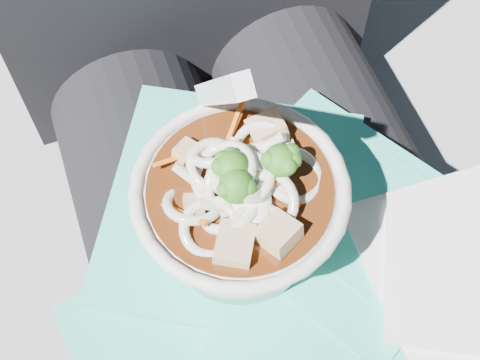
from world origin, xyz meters
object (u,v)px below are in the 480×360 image
object	(u,v)px
stone_ledge	(235,268)
person_body	(253,185)
lap	(290,290)
plastic_bag	(295,270)
udon_bowl	(240,207)

from	to	relation	value
stone_ledge	person_body	bearing A→B (deg)	-90.00
stone_ledge	lap	bearing A→B (deg)	-90.00
person_body	plastic_bag	size ratio (longest dim) A/B	2.41
stone_ledge	person_body	distance (m)	0.33
udon_bowl	stone_ledge	bearing A→B (deg)	73.89
lap	udon_bowl	size ratio (longest dim) A/B	2.56
person_body	plastic_bag	xyz separation A→B (m)	(-0.01, -0.11, 0.06)
plastic_bag	lap	bearing A→B (deg)	59.49
person_body	plastic_bag	world-z (taller)	person_body
person_body	udon_bowl	xyz separation A→B (m)	(-0.04, -0.07, 0.12)
plastic_bag	udon_bowl	bearing A→B (deg)	133.25
stone_ledge	person_body	size ratio (longest dim) A/B	0.99
lap	person_body	distance (m)	0.10
person_body	udon_bowl	world-z (taller)	person_body
lap	stone_ledge	bearing A→B (deg)	90.00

